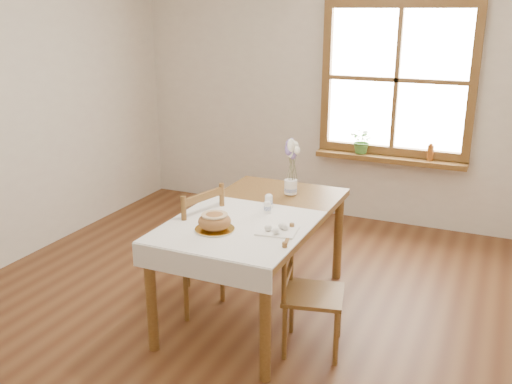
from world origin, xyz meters
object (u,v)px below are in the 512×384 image
at_px(dining_table, 256,224).
at_px(chair_right, 314,293).
at_px(flower_vase, 291,188).
at_px(chair_left, 186,245).
at_px(bread_plate, 215,229).

xyz_separation_m(dining_table, chair_right, (0.54, -0.31, -0.27)).
bearing_deg(flower_vase, dining_table, -99.12).
distance_m(chair_left, bread_plate, 0.60).
bearing_deg(bread_plate, chair_right, 10.98).
relative_size(dining_table, bread_plate, 6.53).
distance_m(bread_plate, flower_vase, 0.92).
bearing_deg(dining_table, bread_plate, -102.07).
height_order(chair_left, flower_vase, chair_left).
bearing_deg(bread_plate, chair_left, 142.96).
height_order(bread_plate, flower_vase, flower_vase).
bearing_deg(chair_right, flower_vase, 17.51).
bearing_deg(flower_vase, chair_left, -134.55).
xyz_separation_m(chair_right, flower_vase, (-0.46, 0.78, 0.41)).
bearing_deg(chair_right, bread_plate, 88.04).
relative_size(chair_right, flower_vase, 7.36).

